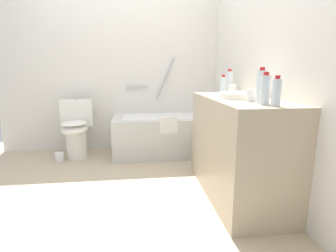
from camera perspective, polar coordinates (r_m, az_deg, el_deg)
The scene contains 16 objects.
ground_plane at distance 2.58m, azimuth -11.96°, elevation -13.36°, with size 3.76×3.76×0.00m, color #C1AD8E.
wall_back_tiled at distance 3.73m, azimuth -11.08°, elevation 14.74°, with size 3.16×0.10×2.56m, color silver.
wall_right_mirror at distance 2.61m, azimuth 20.86°, elevation 15.39°, with size 0.10×3.10×2.56m, color silver.
bathtub at distance 3.46m, azimuth -0.19°, elevation -1.64°, with size 1.40×0.67×1.27m.
toilet at distance 3.49m, azimuth -19.52°, elevation -0.45°, with size 0.40×0.54×0.74m.
vanity_counter at distance 2.36m, azimuth 15.06°, elevation -4.63°, with size 0.54×1.23×0.87m, color tan.
sink_basin at distance 2.28m, azimuth 15.62°, elevation 6.51°, with size 0.35×0.35×0.05m, color white.
sink_faucet at distance 2.36m, azimuth 20.32°, elevation 6.65°, with size 0.10×0.15×0.08m.
water_bottle_0 at distance 1.82m, azimuth 22.69°, elevation 6.88°, with size 0.06×0.06×0.20m.
water_bottle_1 at distance 1.96m, azimuth 19.76°, elevation 8.18°, with size 0.06×0.06×0.25m.
water_bottle_2 at distance 2.67m, azimuth 12.00°, elevation 8.80°, with size 0.06×0.06×0.19m.
water_bottle_3 at distance 2.74m, azimuth 13.27°, elevation 9.39°, with size 0.07×0.07×0.24m.
water_bottle_4 at distance 1.88m, azimuth 20.54°, elevation 7.49°, with size 0.07×0.07×0.22m.
drinking_glass_0 at distance 2.58m, azimuth 13.88°, elevation 7.77°, with size 0.07×0.07×0.10m, color white.
drinking_glass_1 at distance 2.04m, azimuth 17.80°, elevation 6.40°, with size 0.07×0.07×0.09m, color white.
toilet_paper_roll at distance 3.49m, azimuth -22.70°, elevation -6.26°, with size 0.11×0.11×0.10m, color white.
Camera 1 is at (0.23, -2.32, 1.10)m, focal length 27.78 mm.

